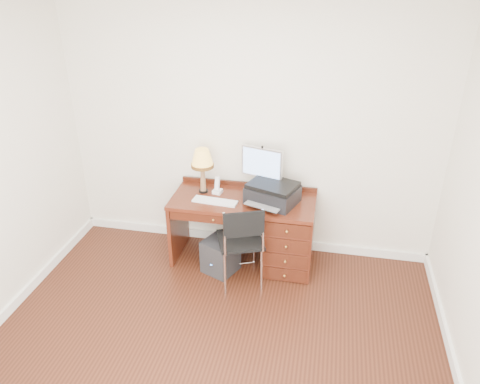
% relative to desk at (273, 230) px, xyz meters
% --- Properties ---
extents(ground, '(4.00, 4.00, 0.00)m').
position_rel_desk_xyz_m(ground, '(-0.32, -1.40, -0.41)').
color(ground, black).
rests_on(ground, ground).
extents(room_shell, '(4.00, 4.00, 4.00)m').
position_rel_desk_xyz_m(room_shell, '(-0.32, -0.77, -0.36)').
color(room_shell, white).
rests_on(room_shell, ground).
extents(desk, '(1.50, 0.67, 0.75)m').
position_rel_desk_xyz_m(desk, '(0.00, 0.00, 0.00)').
color(desk, '#531F11').
rests_on(desk, ground).
extents(monitor, '(0.45, 0.20, 0.52)m').
position_rel_desk_xyz_m(monitor, '(-0.17, 0.17, 0.66)').
color(monitor, silver).
rests_on(monitor, desk).
extents(keyboard, '(0.47, 0.18, 0.02)m').
position_rel_desk_xyz_m(keyboard, '(-0.59, -0.12, 0.35)').
color(keyboard, white).
rests_on(keyboard, desk).
extents(mouse_pad, '(0.22, 0.22, 0.04)m').
position_rel_desk_xyz_m(mouse_pad, '(0.02, -0.12, 0.35)').
color(mouse_pad, black).
rests_on(mouse_pad, desk).
extents(printer, '(0.58, 0.52, 0.22)m').
position_rel_desk_xyz_m(printer, '(-0.02, -0.00, 0.44)').
color(printer, black).
rests_on(printer, desk).
extents(leg_lamp, '(0.24, 0.24, 0.49)m').
position_rel_desk_xyz_m(leg_lamp, '(-0.77, 0.09, 0.70)').
color(leg_lamp, black).
rests_on(leg_lamp, desk).
extents(phone, '(0.10, 0.10, 0.19)m').
position_rel_desk_xyz_m(phone, '(-0.62, 0.08, 0.39)').
color(phone, white).
rests_on(phone, desk).
extents(pen_cup, '(0.08, 0.08, 0.10)m').
position_rel_desk_xyz_m(pen_cup, '(-0.07, 0.22, 0.39)').
color(pen_cup, black).
rests_on(pen_cup, desk).
extents(chair, '(0.56, 0.57, 0.92)m').
position_rel_desk_xyz_m(chair, '(-0.28, -0.44, 0.14)').
color(chair, black).
rests_on(chair, ground).
extents(equipment_box, '(0.42, 0.42, 0.37)m').
position_rel_desk_xyz_m(equipment_box, '(-0.52, -0.25, -0.23)').
color(equipment_box, black).
rests_on(equipment_box, ground).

